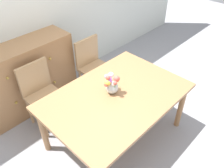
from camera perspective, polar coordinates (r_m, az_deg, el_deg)
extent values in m
plane|color=#939399|center=(3.10, 0.89, -12.81)|extent=(12.00, 12.00, 0.00)
cube|color=silver|center=(3.40, -20.21, 18.86)|extent=(7.00, 0.10, 2.80)
cube|color=#9E7047|center=(2.59, 1.04, -3.03)|extent=(1.62, 1.11, 0.04)
cylinder|color=#9E7047|center=(3.11, 16.79, -5.49)|extent=(0.07, 0.07, 0.68)
cylinder|color=#9E7047|center=(2.82, -16.79, -11.06)|extent=(0.07, 0.07, 0.68)
cylinder|color=#9E7047|center=(3.49, 3.38, 1.83)|extent=(0.07, 0.07, 0.68)
cube|color=tan|center=(3.05, -16.21, -3.31)|extent=(0.42, 0.42, 0.04)
cylinder|color=tan|center=(3.15, -10.96, -6.54)|extent=(0.04, 0.04, 0.44)
cylinder|color=tan|center=(3.04, -16.38, -9.87)|extent=(0.04, 0.04, 0.44)
cylinder|color=tan|center=(3.39, -14.66, -3.47)|extent=(0.04, 0.04, 0.44)
cylinder|color=tan|center=(3.28, -19.81, -6.41)|extent=(0.04, 0.04, 0.44)
cube|color=tan|center=(3.05, -18.91, 1.59)|extent=(0.42, 0.04, 0.42)
cube|color=tan|center=(3.44, -3.95, 3.70)|extent=(0.42, 0.42, 0.04)
cylinder|color=tan|center=(3.58, 0.29, 0.63)|extent=(0.04, 0.04, 0.44)
cylinder|color=tan|center=(3.39, -3.91, -2.07)|extent=(0.04, 0.04, 0.44)
cylinder|color=tan|center=(3.79, -3.67, 2.93)|extent=(0.04, 0.04, 0.44)
cylinder|color=tan|center=(3.60, -7.83, 0.51)|extent=(0.04, 0.04, 0.44)
cube|color=tan|center=(3.45, -6.32, 8.07)|extent=(0.42, 0.04, 0.42)
cube|color=#9E7047|center=(3.41, -20.76, 1.44)|extent=(1.40, 0.44, 1.00)
sphere|color=#B7933D|center=(2.99, -24.63, 1.34)|extent=(0.04, 0.04, 0.04)
sphere|color=#B7933D|center=(3.19, -15.21, 6.11)|extent=(0.04, 0.04, 0.04)
sphere|color=#B7933D|center=(3.23, -22.79, -4.34)|extent=(0.04, 0.04, 0.04)
sphere|color=#B7933D|center=(3.41, -14.11, 0.43)|extent=(0.04, 0.04, 0.04)
sphere|color=silver|center=(2.56, 0.00, -0.84)|extent=(0.14, 0.14, 0.14)
sphere|color=white|center=(2.47, 0.53, 0.07)|extent=(0.05, 0.05, 0.05)
cylinder|color=#478438|center=(2.48, 0.53, -0.25)|extent=(0.01, 0.01, 0.04)
sphere|color=#EFD14C|center=(2.47, -1.12, 0.42)|extent=(0.07, 0.07, 0.07)
cylinder|color=#478438|center=(2.48, -1.11, -0.04)|extent=(0.01, 0.01, 0.05)
sphere|color=#B266C6|center=(2.47, -0.77, 0.96)|extent=(0.07, 0.07, 0.07)
cylinder|color=#478438|center=(2.49, -0.76, 0.35)|extent=(0.01, 0.01, 0.07)
sphere|color=#E55B4C|center=(2.44, -1.03, 1.59)|extent=(0.05, 0.05, 0.05)
cylinder|color=#478438|center=(2.47, -1.02, 0.60)|extent=(0.01, 0.01, 0.11)
sphere|color=#E55B4C|center=(2.43, 0.77, 0.27)|extent=(0.05, 0.05, 0.05)
cylinder|color=#478438|center=(2.45, 0.77, -0.35)|extent=(0.01, 0.01, 0.07)
sphere|color=#E55B4C|center=(2.47, -1.39, -0.05)|extent=(0.06, 0.06, 0.06)
cylinder|color=#478438|center=(2.48, -1.39, -0.34)|extent=(0.01, 0.01, 0.03)
sphere|color=#EA9EBC|center=(2.50, -1.37, 1.93)|extent=(0.05, 0.05, 0.05)
cylinder|color=#478438|center=(2.52, -1.36, 1.16)|extent=(0.01, 0.01, 0.08)
sphere|color=#E55B4C|center=(2.48, 1.16, 1.31)|extent=(0.07, 0.07, 0.07)
cylinder|color=#478438|center=(2.50, 1.15, 0.63)|extent=(0.01, 0.01, 0.07)
sphere|color=white|center=(2.53, -0.27, 2.30)|extent=(0.06, 0.06, 0.06)
cylinder|color=#478438|center=(2.55, -0.27, 1.57)|extent=(0.01, 0.01, 0.08)
ellipsoid|color=#478438|center=(2.52, 0.99, 0.72)|extent=(0.07, 0.05, 0.03)
ellipsoid|color=#478438|center=(2.50, -1.29, 0.32)|extent=(0.07, 0.06, 0.02)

